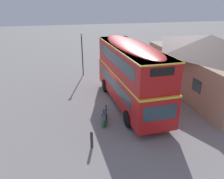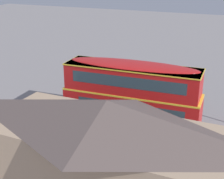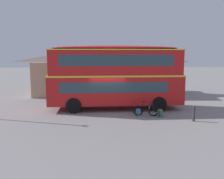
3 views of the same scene
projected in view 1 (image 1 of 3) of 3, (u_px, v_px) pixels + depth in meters
The scene contains 9 objects.
ground_plane at pixel (120, 102), 17.92m from camera, with size 120.00×120.00×0.00m, color gray.
double_decker_bus at pixel (130, 72), 16.49m from camera, with size 9.99×2.85×4.79m.
touring_bicycle at pixel (106, 114), 15.16m from camera, with size 1.69×0.53×1.01m.
backpack_on_ground at pixel (104, 123), 14.25m from camera, with size 0.36×0.37×0.55m.
water_bottle_green_metal at pixel (101, 120), 14.95m from camera, with size 0.07×0.07×0.21m.
water_bottle_blue_sports at pixel (102, 115), 15.62m from camera, with size 0.08×0.08×0.22m.
pub_building at pixel (207, 63), 19.25m from camera, with size 13.45×6.46×4.92m.
street_lamp at pixel (82, 49), 23.27m from camera, with size 0.28×0.28×4.46m.
kerb_bollard at pixel (92, 139), 12.25m from camera, with size 0.16×0.16×0.97m.
Camera 1 is at (15.62, -4.57, 7.60)m, focal length 35.97 mm.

